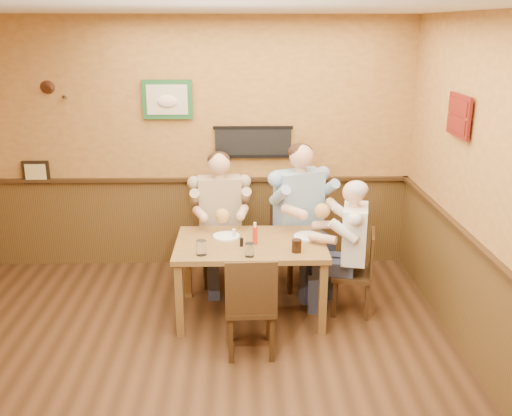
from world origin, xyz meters
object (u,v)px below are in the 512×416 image
at_px(cola_tumbler, 297,246).
at_px(salt_shaker, 234,234).
at_px(pepper_shaker, 242,242).
at_px(chair_near_side, 250,303).
at_px(diner_tan_shirt, 220,226).
at_px(diner_white_elder, 353,255).
at_px(chair_back_right, 298,242).
at_px(water_glass_left, 201,248).
at_px(water_glass_mid, 250,250).
at_px(diner_blue_polo, 298,223).
at_px(chair_back_left, 221,243).
at_px(hot_sauce_bottle, 255,234).
at_px(dining_table, 251,251).
at_px(chair_right_end, 352,272).

xyz_separation_m(cola_tumbler, salt_shaker, (-0.56, 0.36, -0.01)).
height_order(cola_tumbler, pepper_shaker, cola_tumbler).
xyz_separation_m(chair_near_side, diner_tan_shirt, (-0.30, 1.40, 0.20)).
bearing_deg(diner_white_elder, salt_shaker, -81.05).
xyz_separation_m(diner_white_elder, salt_shaker, (-1.14, 0.07, 0.20)).
distance_m(chair_back_right, water_glass_left, 1.39).
height_order(water_glass_mid, cola_tumbler, water_glass_mid).
height_order(water_glass_mid, pepper_shaker, water_glass_mid).
xyz_separation_m(chair_back_right, diner_blue_polo, (0.00, 0.00, 0.21)).
xyz_separation_m(chair_back_left, pepper_shaker, (0.23, -0.84, 0.33)).
bearing_deg(water_glass_mid, pepper_shaker, 106.28).
bearing_deg(diner_tan_shirt, hot_sauce_bottle, -71.12).
xyz_separation_m(diner_tan_shirt, diner_blue_polo, (0.82, -0.07, 0.04)).
distance_m(diner_white_elder, water_glass_mid, 1.09).
bearing_deg(water_glass_mid, diner_tan_shirt, 105.44).
bearing_deg(chair_near_side, chair_back_right, -113.32).
relative_size(water_glass_left, pepper_shaker, 1.67).
distance_m(dining_table, salt_shaker, 0.23).
distance_m(dining_table, diner_white_elder, 0.99).
distance_m(chair_back_right, diner_blue_polo, 0.21).
bearing_deg(cola_tumbler, diner_white_elder, 26.57).
bearing_deg(chair_right_end, water_glass_mid, -56.68).
height_order(diner_white_elder, pepper_shaker, diner_white_elder).
xyz_separation_m(diner_blue_polo, cola_tumbler, (-0.10, -0.91, 0.11)).
relative_size(diner_white_elder, pepper_shaker, 14.76).
relative_size(chair_near_side, pepper_shaker, 11.33).
relative_size(diner_white_elder, water_glass_mid, 9.77).
xyz_separation_m(dining_table, cola_tumbler, (0.41, -0.25, 0.15)).
relative_size(chair_back_left, salt_shaker, 10.09).
xyz_separation_m(diner_tan_shirt, salt_shaker, (0.16, -0.63, 0.14)).
bearing_deg(diner_white_elder, cola_tumbler, -51.04).
bearing_deg(salt_shaker, chair_near_side, -79.39).
height_order(chair_right_end, pepper_shaker, chair_right_end).
height_order(diner_blue_polo, pepper_shaker, diner_blue_polo).
bearing_deg(chair_back_right, pepper_shaker, -150.76).
height_order(hot_sauce_bottle, pepper_shaker, hot_sauce_bottle).
bearing_deg(cola_tumbler, dining_table, 148.05).
relative_size(chair_back_right, salt_shaker, 10.77).
height_order(chair_back_right, salt_shaker, chair_back_right).
bearing_deg(diner_blue_polo, pepper_shaker, -150.76).
xyz_separation_m(chair_back_left, water_glass_mid, (0.30, -1.08, 0.35)).
xyz_separation_m(chair_right_end, chair_near_side, (-1.00, -0.70, 0.04)).
distance_m(chair_near_side, water_glass_mid, 0.47).
xyz_separation_m(chair_back_left, chair_near_side, (0.30, -1.40, -0.00)).
bearing_deg(water_glass_mid, hot_sauce_bottle, 79.59).
height_order(chair_back_right, diner_tan_shirt, diner_tan_shirt).
bearing_deg(salt_shaker, hot_sauce_bottle, -37.77).
distance_m(chair_near_side, diner_tan_shirt, 1.44).
bearing_deg(diner_tan_shirt, chair_back_left, -5.39).
distance_m(diner_white_elder, water_glass_left, 1.48).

